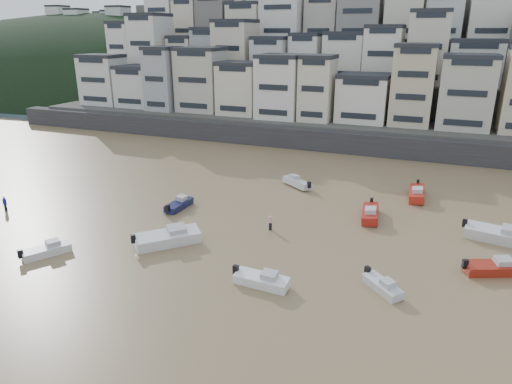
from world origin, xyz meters
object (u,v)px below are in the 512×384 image
at_px(boat_d, 494,266).
at_px(boat_h, 297,182).
at_px(boat_b, 382,284).
at_px(boat_g, 500,233).
at_px(boat_c, 168,236).
at_px(boat_f, 179,203).
at_px(boat_a, 262,279).
at_px(boat_i, 417,192).
at_px(person_pink, 270,222).
at_px(boat_j, 46,249).
at_px(person_blue, 5,204).
at_px(boat_e, 370,212).

relative_size(boat_d, boat_h, 1.03).
bearing_deg(boat_b, boat_g, 99.31).
height_order(boat_g, boat_h, boat_g).
distance_m(boat_c, boat_f, 9.65).
distance_m(boat_a, boat_g, 24.86).
relative_size(boat_b, boat_i, 0.70).
relative_size(boat_h, person_pink, 2.97).
height_order(boat_b, boat_j, boat_j).
height_order(boat_d, boat_i, boat_i).
xyz_separation_m(boat_f, person_blue, (-18.18, -8.09, 0.23)).
bearing_deg(boat_b, boat_e, 146.81).
bearing_deg(boat_j, boat_b, -49.31).
distance_m(boat_e, person_blue, 41.61).
xyz_separation_m(boat_e, person_pink, (-9.24, -6.96, 0.09)).
height_order(boat_e, boat_f, boat_e).
xyz_separation_m(boat_g, person_pink, (-21.92, -5.60, -0.07)).
xyz_separation_m(boat_e, boat_i, (4.39, 8.75, 0.05)).
bearing_deg(boat_b, boat_h, 166.67).
bearing_deg(person_blue, boat_d, 5.43).
xyz_separation_m(boat_b, person_pink, (-12.38, 7.79, 0.30)).
distance_m(boat_f, boat_i, 29.20).
bearing_deg(boat_h, boat_c, 108.38).
bearing_deg(boat_b, boat_c, -137.26).
height_order(boat_h, person_pink, person_pink).
bearing_deg(boat_e, person_pink, -59.37).
height_order(boat_i, person_blue, person_blue).
bearing_deg(boat_c, boat_j, 166.75).
distance_m(boat_f, boat_h, 16.52).
height_order(boat_a, boat_e, boat_e).
relative_size(boat_h, boat_i, 0.86).
relative_size(boat_g, boat_j, 1.49).
bearing_deg(boat_e, boat_h, -131.32).
xyz_separation_m(boat_b, boat_c, (-20.39, 0.73, 0.36)).
relative_size(boat_f, boat_g, 0.68).
height_order(boat_j, person_pink, person_pink).
relative_size(boat_c, boat_e, 1.19).
bearing_deg(boat_e, boat_a, -25.36).
relative_size(boat_d, boat_i, 0.88).
bearing_deg(boat_h, boat_j, 95.36).
bearing_deg(person_pink, boat_a, -73.59).
bearing_deg(person_blue, boat_j, -27.35).
xyz_separation_m(boat_h, person_blue, (-28.74, -20.79, 0.16)).
bearing_deg(boat_g, boat_e, -175.04).
height_order(boat_e, person_blue, person_blue).
xyz_separation_m(boat_d, boat_i, (-7.23, 17.23, 0.10)).
xyz_separation_m(boat_b, boat_f, (-24.38, 9.51, 0.07)).
bearing_deg(boat_d, boat_f, 151.15).
relative_size(boat_a, boat_e, 0.87).
bearing_deg(boat_f, boat_i, -58.92).
xyz_separation_m(boat_c, boat_d, (28.87, 5.54, -0.20)).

